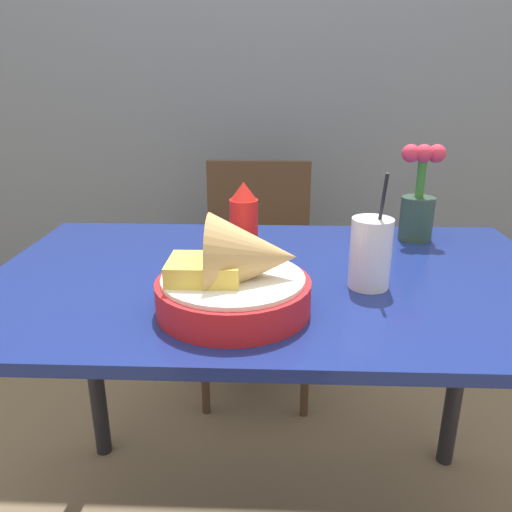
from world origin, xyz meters
name	(u,v)px	position (x,y,z in m)	size (l,w,h in m)	color
wall_window	(277,45)	(0.00, 1.26, 1.30)	(7.00, 0.06, 2.60)	slate
dining_table	(273,319)	(0.00, 0.00, 0.66)	(1.24, 0.75, 0.77)	navy
chair_far_window	(258,257)	(-0.07, 0.81, 0.52)	(0.40, 0.40, 0.87)	#473323
food_basket	(239,278)	(-0.06, -0.18, 0.84)	(0.28, 0.28, 0.18)	red
ketchup_bottle	(243,224)	(-0.07, 0.07, 0.86)	(0.06, 0.06, 0.19)	red
drink_cup	(370,255)	(0.19, -0.06, 0.84)	(0.08, 0.08, 0.24)	silver
flower_vase	(418,202)	(0.37, 0.26, 0.87)	(0.11, 0.09, 0.25)	#2D4738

